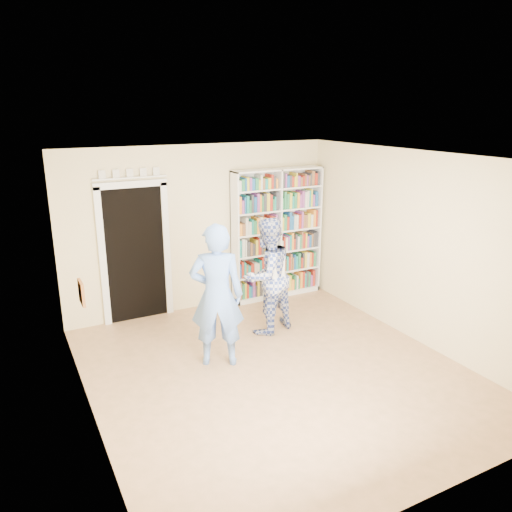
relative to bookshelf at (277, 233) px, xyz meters
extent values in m
plane|color=#967048|center=(-1.35, -2.34, -1.14)|extent=(5.00, 5.00, 0.00)
plane|color=white|center=(-1.35, -2.34, 1.56)|extent=(5.00, 5.00, 0.00)
plane|color=#F5E4A9|center=(-1.35, 0.16, 0.21)|extent=(4.50, 0.00, 4.50)
plane|color=#F5E4A9|center=(-3.60, -2.34, 0.21)|extent=(0.00, 5.00, 5.00)
plane|color=#F5E4A9|center=(0.90, -2.34, 0.21)|extent=(0.00, 5.00, 5.00)
cube|color=white|center=(0.00, 0.00, -0.01)|extent=(1.65, 0.31, 2.26)
cube|color=white|center=(0.00, 0.00, -0.01)|extent=(0.03, 0.31, 2.26)
cube|color=black|center=(-2.45, 0.14, -0.09)|extent=(0.90, 0.03, 2.10)
cube|color=white|center=(-2.95, 0.12, -0.09)|extent=(0.10, 0.06, 2.20)
cube|color=white|center=(-1.95, 0.12, -0.09)|extent=(0.10, 0.06, 2.20)
cube|color=white|center=(-2.45, 0.12, 1.01)|extent=(1.10, 0.06, 0.10)
cube|color=white|center=(-2.45, 0.12, 1.11)|extent=(1.10, 0.08, 0.02)
cube|color=brown|center=(-3.58, -2.14, 0.26)|extent=(0.03, 0.25, 0.25)
imported|color=#648FDE|center=(-1.91, -1.79, -0.20)|extent=(0.82, 0.70, 1.89)
imported|color=#304495|center=(-0.87, -1.22, -0.27)|extent=(0.99, 0.86, 1.74)
cube|color=white|center=(-0.80, -1.45, -0.09)|extent=(0.22, 0.04, 0.31)
camera|label=1|loc=(-4.21, -7.29, 2.11)|focal=35.00mm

